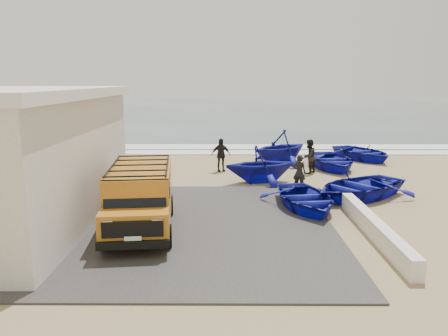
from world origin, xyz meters
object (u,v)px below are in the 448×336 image
object	(u,v)px
boat_near_left	(305,198)
boat_mid_left	(260,164)
fisherman_front	(299,173)
boat_mid_right	(331,160)
fisherman_middle	(309,156)
van	(140,195)
boat_far_right	(362,152)
boat_far_left	(281,147)
boat_near_right	(358,187)
parapet	(374,228)
fisherman_back	(221,155)

from	to	relation	value
boat_near_left	boat_mid_left	size ratio (longest dim) A/B	1.21
boat_mid_left	fisherman_front	bearing A→B (deg)	-148.11
boat_mid_right	fisherman_middle	size ratio (longest dim) A/B	2.53
van	boat_near_left	xyz separation A→B (m)	(5.44, 2.20, -0.68)
boat_far_right	fisherman_middle	xyz separation A→B (m)	(-3.78, -3.79, 0.41)
boat_far_left	boat_mid_left	bearing A→B (deg)	-56.56
fisherman_middle	boat_near_right	bearing A→B (deg)	53.43
boat_far_left	parapet	bearing A→B (deg)	-31.45
boat_near_left	fisherman_middle	distance (m)	6.20
parapet	boat_near_right	xyz separation A→B (m)	(0.80, 4.35, 0.18)
boat_far_right	fisherman_back	distance (m)	8.77
fisherman_middle	boat_far_right	bearing A→B (deg)	175.19
parapet	fisherman_front	xyz separation A→B (m)	(-1.30, 5.58, 0.48)
boat_near_right	fisherman_middle	xyz separation A→B (m)	(-1.08, 4.59, 0.39)
fisherman_middle	boat_far_left	bearing A→B (deg)	-115.59
van	boat_mid_right	distance (m)	12.46
van	boat_far_right	world-z (taller)	van
boat_mid_right	boat_far_left	distance (m)	2.84
boat_mid_left	boat_near_right	bearing A→B (deg)	-141.16
boat_near_left	fisherman_back	bearing A→B (deg)	106.79
fisherman_front	parapet	bearing A→B (deg)	127.15
boat_near_right	fisherman_middle	distance (m)	4.73
boat_far_right	fisherman_middle	size ratio (longest dim) A/B	2.49
boat_near_left	boat_mid_left	xyz separation A→B (m)	(-1.28, 4.13, 0.44)
fisherman_front	boat_far_right	bearing A→B (deg)	-99.88
van	fisherman_front	world-z (taller)	van
parapet	boat_near_right	size ratio (longest dim) A/B	1.37
parapet	boat_far_left	size ratio (longest dim) A/B	1.68
parapet	fisherman_back	xyz separation A→B (m)	(-4.63, 9.44, 0.56)
fisherman_front	fisherman_back	distance (m)	5.10
boat_mid_right	fisherman_front	xyz separation A→B (m)	(-2.43, -4.54, 0.31)
fisherman_front	fisherman_middle	xyz separation A→B (m)	(1.02, 3.35, 0.10)
boat_mid_left	fisherman_back	xyz separation A→B (m)	(-1.82, 2.44, -0.00)
parapet	fisherman_front	size ratio (longest dim) A/B	3.99
boat_near_right	fisherman_back	world-z (taller)	fisherman_back
parapet	fisherman_middle	distance (m)	8.96
boat_near_right	boat_mid_left	distance (m)	4.50
boat_mid_left	boat_far_right	size ratio (longest dim) A/B	0.76
boat_near_left	boat_far_right	xyz separation A→B (m)	(5.02, 9.85, 0.04)
parapet	boat_near_left	size ratio (longest dim) A/B	1.55
van	parapet	bearing A→B (deg)	-11.67
fisherman_back	boat_mid_left	bearing A→B (deg)	-65.98
boat_mid_right	boat_near_right	bearing A→B (deg)	-97.29
boat_near_right	boat_far_left	bearing A→B (deg)	161.15
boat_near_right	boat_far_right	distance (m)	8.80
parapet	boat_mid_right	world-z (taller)	boat_mid_right
boat_near_right	boat_mid_right	distance (m)	5.78
boat_mid_left	fisherman_middle	world-z (taller)	fisherman_middle
boat_mid_left	boat_far_left	bearing A→B (deg)	-33.07
boat_mid_right	van	bearing A→B (deg)	-134.67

